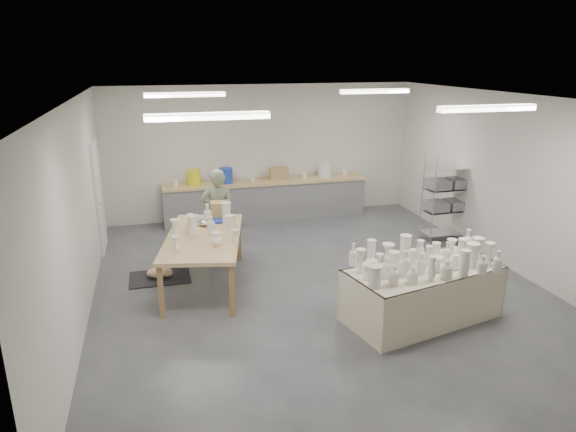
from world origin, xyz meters
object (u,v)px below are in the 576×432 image
object	(u,v)px
work_table	(206,233)
potter	(218,213)
red_stool	(217,235)
drying_table	(422,290)

from	to	relation	value
work_table	potter	xyz separation A→B (m)	(0.34, 1.16, -0.03)
work_table	red_stool	xyz separation A→B (m)	(0.34, 1.43, -0.54)
drying_table	red_stool	xyz separation A→B (m)	(-2.45, 3.46, -0.12)
drying_table	potter	world-z (taller)	potter
potter	red_stool	bearing A→B (deg)	-83.92
work_table	drying_table	bearing A→B (deg)	-23.73
drying_table	potter	bearing A→B (deg)	115.11
potter	red_stool	xyz separation A→B (m)	(0.00, 0.27, -0.52)
potter	red_stool	size ratio (longest dim) A/B	4.39
drying_table	work_table	xyz separation A→B (m)	(-2.79, 2.03, 0.42)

